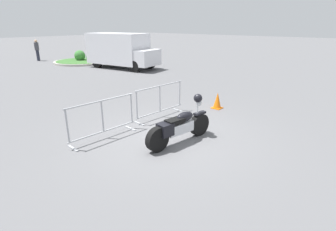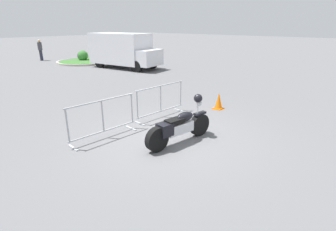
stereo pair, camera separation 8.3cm
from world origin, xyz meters
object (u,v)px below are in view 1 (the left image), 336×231
at_px(crowd_barrier_far, 160,101).
at_px(delivery_van, 120,50).
at_px(crowd_barrier_near, 103,119).
at_px(traffic_cone, 217,101).
at_px(motorcycle, 180,126).
at_px(pedestrian, 37,49).

height_order(crowd_barrier_far, delivery_van, delivery_van).
xyz_separation_m(crowd_barrier_near, delivery_van, (7.97, 8.83, 0.69)).
xyz_separation_m(delivery_van, traffic_cone, (-3.67, -9.78, -0.95)).
relative_size(crowd_barrier_far, traffic_cone, 3.46).
distance_m(crowd_barrier_near, crowd_barrier_far, 2.25).
bearing_deg(delivery_van, traffic_cone, -29.50).
height_order(motorcycle, pedestrian, pedestrian).
distance_m(delivery_van, pedestrian, 8.37).
relative_size(pedestrian, traffic_cone, 2.86).
xyz_separation_m(motorcycle, crowd_barrier_far, (1.12, 1.71, 0.10)).
bearing_deg(delivery_van, crowd_barrier_near, -51.00).
distance_m(motorcycle, pedestrian, 19.26).
bearing_deg(crowd_barrier_far, traffic_cone, -24.91).
distance_m(delivery_van, traffic_cone, 10.49).
distance_m(motorcycle, crowd_barrier_far, 2.05).
bearing_deg(crowd_barrier_near, motorcycle, -56.74).
relative_size(crowd_barrier_near, traffic_cone, 3.46).
bearing_deg(pedestrian, crowd_barrier_far, -155.07).
xyz_separation_m(crowd_barrier_far, delivery_van, (5.72, 8.83, 0.69)).
bearing_deg(motorcycle, traffic_cone, 21.41).
bearing_deg(crowd_barrier_near, crowd_barrier_far, 0.00).
distance_m(crowd_barrier_near, pedestrian, 17.94).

